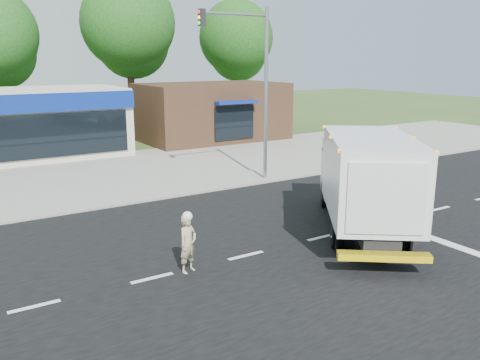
# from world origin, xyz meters

# --- Properties ---
(ground) EXTENTS (120.00, 120.00, 0.00)m
(ground) POSITION_xyz_m (0.00, 0.00, 0.00)
(ground) COLOR #385123
(ground) RESTS_ON ground
(road_asphalt) EXTENTS (60.00, 14.00, 0.02)m
(road_asphalt) POSITION_xyz_m (0.00, 0.00, 0.00)
(road_asphalt) COLOR black
(road_asphalt) RESTS_ON ground
(sidewalk) EXTENTS (60.00, 2.40, 0.12)m
(sidewalk) POSITION_xyz_m (0.00, 8.20, 0.06)
(sidewalk) COLOR gray
(sidewalk) RESTS_ON ground
(parking_apron) EXTENTS (60.00, 9.00, 0.02)m
(parking_apron) POSITION_xyz_m (0.00, 14.00, 0.01)
(parking_apron) COLOR gray
(parking_apron) RESTS_ON ground
(lane_markings) EXTENTS (55.20, 7.00, 0.01)m
(lane_markings) POSITION_xyz_m (1.35, -1.35, 0.02)
(lane_markings) COLOR silver
(lane_markings) RESTS_ON road_asphalt
(ems_box_truck) EXTENTS (6.48, 7.60, 3.41)m
(ems_box_truck) POSITION_xyz_m (1.54, -0.26, 1.97)
(ems_box_truck) COLOR black
(ems_box_truck) RESTS_ON ground
(emergency_worker) EXTENTS (0.70, 0.58, 1.75)m
(emergency_worker) POSITION_xyz_m (-4.96, -0.12, 0.86)
(emergency_worker) COLOR tan
(emergency_worker) RESTS_ON ground
(brown_storefront) EXTENTS (10.00, 6.70, 4.00)m
(brown_storefront) POSITION_xyz_m (7.00, 19.98, 2.00)
(brown_storefront) COLOR #382316
(brown_storefront) RESTS_ON ground
(traffic_signal_pole) EXTENTS (3.51, 0.25, 8.00)m
(traffic_signal_pole) POSITION_xyz_m (2.35, 7.60, 4.92)
(traffic_signal_pole) COLOR gray
(traffic_signal_pole) RESTS_ON ground
(background_trees) EXTENTS (36.77, 7.39, 12.10)m
(background_trees) POSITION_xyz_m (-0.85, 28.16, 7.38)
(background_trees) COLOR #332114
(background_trees) RESTS_ON ground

